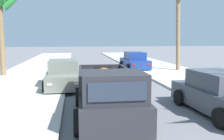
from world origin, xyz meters
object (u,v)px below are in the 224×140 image
object	(u,v)px
car_left_mid	(135,61)
palm_tree_left_mid	(0,2)
car_right_near	(219,94)
car_right_mid	(63,75)
pickup_truck	(107,95)

from	to	relation	value
car_left_mid	palm_tree_left_mid	distance (m)	11.50
car_right_near	palm_tree_left_mid	distance (m)	15.06
car_right_near	car_left_mid	world-z (taller)	same
car_right_mid	palm_tree_left_mid	size ratio (longest dim) A/B	0.68
palm_tree_left_mid	pickup_truck	bearing A→B (deg)	-58.81
car_right_mid	palm_tree_left_mid	bearing A→B (deg)	133.40
car_left_mid	car_right_mid	xyz separation A→B (m)	(-5.93, -7.09, 0.00)
car_right_near	palm_tree_left_mid	bearing A→B (deg)	134.97
car_right_mid	car_right_near	bearing A→B (deg)	-43.79
car_right_mid	pickup_truck	bearing A→B (deg)	-72.46
car_right_near	palm_tree_left_mid	world-z (taller)	palm_tree_left_mid
car_right_near	car_left_mid	size ratio (longest dim) A/B	1.01
pickup_truck	car_right_mid	xyz separation A→B (m)	(-1.71, 5.41, -0.10)
car_left_mid	palm_tree_left_mid	size ratio (longest dim) A/B	0.67
pickup_truck	car_left_mid	world-z (taller)	pickup_truck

